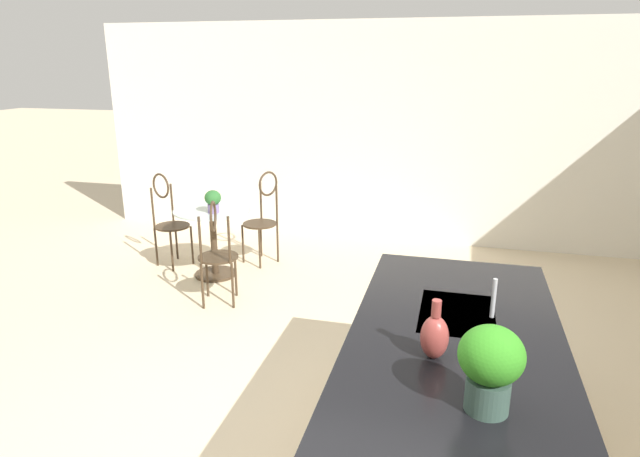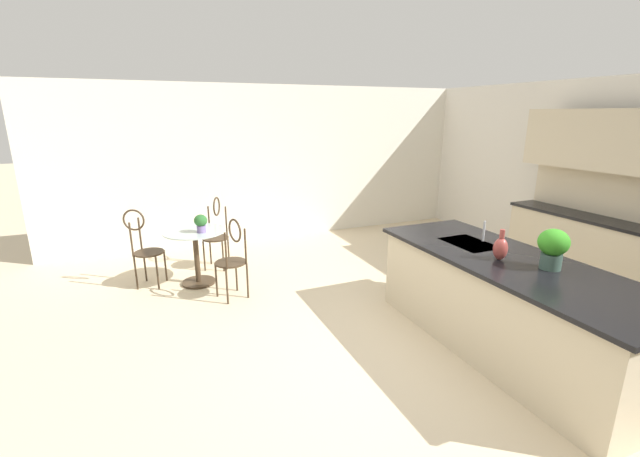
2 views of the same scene
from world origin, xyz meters
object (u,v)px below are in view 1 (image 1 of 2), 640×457
bistro_table (213,236)px  potted_plant_counter_near (490,364)px  chair_near_window (168,216)px  chair_toward_desk (217,248)px  potted_plant_on_table (213,200)px  chair_by_island (263,213)px  vase_on_counter (435,336)px

bistro_table → potted_plant_counter_near: bearing=40.4°
potted_plant_counter_near → chair_near_window: bearing=-135.3°
chair_near_window → potted_plant_counter_near: bearing=44.7°
chair_toward_desk → potted_plant_counter_near: (2.44, 2.29, 0.55)m
chair_toward_desk → chair_near_window: bearing=-131.5°
bistro_table → potted_plant_on_table: size_ratio=3.40×
chair_by_island → chair_toward_desk: size_ratio=1.00×
bistro_table → potted_plant_counter_near: (3.11, 2.65, 0.68)m
chair_near_window → chair_toward_desk: bearing=48.5°
chair_toward_desk → potted_plant_counter_near: bearing=43.2°
chair_toward_desk → potted_plant_on_table: size_ratio=4.43×
bistro_table → chair_by_island: (-0.55, 0.36, 0.13)m
chair_near_window → vase_on_counter: size_ratio=3.62×
bistro_table → vase_on_counter: size_ratio=2.78×
chair_near_window → potted_plant_on_table: chair_near_window is taller
chair_near_window → potted_plant_counter_near: size_ratio=2.92×
potted_plant_on_table → chair_near_window: bearing=-114.2°
potted_plant_counter_near → chair_by_island: bearing=-148.0°
chair_by_island → bistro_table: bearing=-33.1°
chair_near_window → chair_by_island: (-0.35, 0.99, 0.00)m
chair_by_island → vase_on_counter: size_ratio=3.62×
chair_near_window → potted_plant_on_table: 0.83m
chair_toward_desk → potted_plant_counter_near: 3.39m
potted_plant_on_table → vase_on_counter: size_ratio=0.82×
potted_plant_on_table → potted_plant_counter_near: (2.99, 2.57, 0.25)m
bistro_table → vase_on_counter: vase_on_counter is taller
potted_plant_on_table → vase_on_counter: (2.64, 2.35, 0.16)m
bistro_table → potted_plant_on_table: (0.12, 0.08, 0.43)m
vase_on_counter → chair_toward_desk: bearing=-135.3°
potted_plant_counter_near → vase_on_counter: (-0.35, -0.22, -0.09)m
chair_toward_desk → potted_plant_on_table: chair_toward_desk is taller
chair_by_island → potted_plant_on_table: chair_by_island is taller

